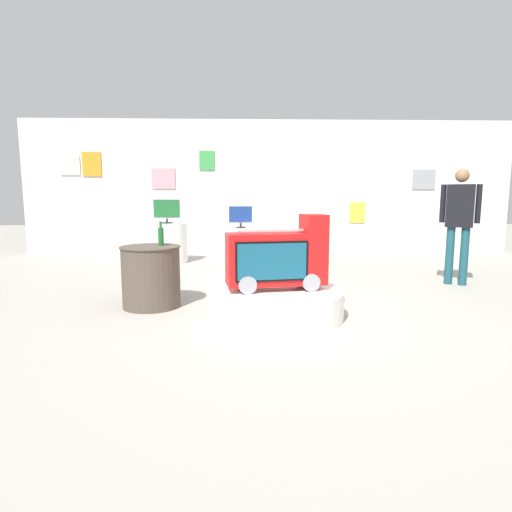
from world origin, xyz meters
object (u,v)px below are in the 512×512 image
display_pedestal_left_rear (168,243)px  side_table_round (151,276)px  display_pedestal_center_rear (241,251)px  tv_on_center_rear (241,216)px  bottle_on_side_table (161,236)px  novelty_firetruck_tv (278,259)px  tv_on_left_rear (167,210)px  main_display_pedestal (276,303)px  shopper_browsing_near_truck (459,217)px

display_pedestal_left_rear → side_table_round: bearing=-83.4°
display_pedestal_center_rear → tv_on_center_rear: 0.61m
tv_on_center_rear → display_pedestal_left_rear: bearing=139.0°
display_pedestal_center_rear → bottle_on_side_table: (-0.97, -2.09, 0.47)m
novelty_firetruck_tv → display_pedestal_center_rear: size_ratio=1.41×
novelty_firetruck_tv → tv_on_left_rear: tv_on_left_rear is taller
side_table_round → bottle_on_side_table: bottle_on_side_table is taller
main_display_pedestal → display_pedestal_left_rear: display_pedestal_left_rear is taller
side_table_round → display_pedestal_left_rear: bearing=96.6°
tv_on_center_rear → shopper_browsing_near_truck: bearing=-17.1°
side_table_round → bottle_on_side_table: size_ratio=2.51×
tv_on_left_rear → display_pedestal_center_rear: tv_on_left_rear is taller
display_pedestal_center_rear → bottle_on_side_table: size_ratio=2.72×
display_pedestal_left_rear → side_table_round: size_ratio=1.07×
tv_on_left_rear → shopper_browsing_near_truck: shopper_browsing_near_truck is taller
main_display_pedestal → tv_on_center_rear: size_ratio=3.51×
display_pedestal_left_rear → tv_on_left_rear: size_ratio=1.39×
tv_on_left_rear → bottle_on_side_table: bearing=-81.2°
tv_on_center_rear → shopper_browsing_near_truck: (3.29, -1.01, 0.01)m
bottle_on_side_table → side_table_round: bearing=-151.9°
main_display_pedestal → tv_on_left_rear: tv_on_left_rear is taller
main_display_pedestal → bottle_on_side_table: bearing=157.9°
tv_on_left_rear → tv_on_center_rear: tv_on_left_rear is taller
main_display_pedestal → novelty_firetruck_tv: (0.02, -0.00, 0.50)m
tv_on_left_rear → shopper_browsing_near_truck: (4.78, -2.30, -0.04)m
shopper_browsing_near_truck → bottle_on_side_table: bearing=-165.8°
display_pedestal_left_rear → display_pedestal_center_rear: bearing=-40.9°
main_display_pedestal → novelty_firetruck_tv: size_ratio=1.32×
main_display_pedestal → display_pedestal_center_rear: size_ratio=1.87×
side_table_round → shopper_browsing_near_truck: 4.57m
tv_on_left_rear → display_pedestal_left_rear: bearing=96.4°
novelty_firetruck_tv → display_pedestal_left_rear: 4.39m
novelty_firetruck_tv → bottle_on_side_table: size_ratio=3.84×
tv_on_center_rear → shopper_browsing_near_truck: shopper_browsing_near_truck is taller
display_pedestal_center_rear → shopper_browsing_near_truck: bearing=-17.2°
tv_on_center_rear → tv_on_left_rear: bearing=139.1°
tv_on_left_rear → tv_on_center_rear: bearing=-40.9°
novelty_firetruck_tv → shopper_browsing_near_truck: 3.32m
display_pedestal_center_rear → bottle_on_side_table: 2.35m
display_pedestal_center_rear → side_table_round: size_ratio=1.08×
tv_on_center_rear → shopper_browsing_near_truck: 3.44m
display_pedestal_left_rear → side_table_round: (0.40, -3.45, -0.02)m
tv_on_center_rear → bottle_on_side_table: bearing=-114.8°
tv_on_left_rear → bottle_on_side_table: 3.43m
side_table_round → display_pedestal_center_rear: bearing=63.2°
display_pedestal_left_rear → display_pedestal_center_rear: (1.49, -1.29, 0.00)m
tv_on_left_rear → shopper_browsing_near_truck: 5.31m
main_display_pedestal → side_table_round: bearing=161.7°
tv_on_left_rear → side_table_round: bearing=-83.4°
novelty_firetruck_tv → bottle_on_side_table: 1.51m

